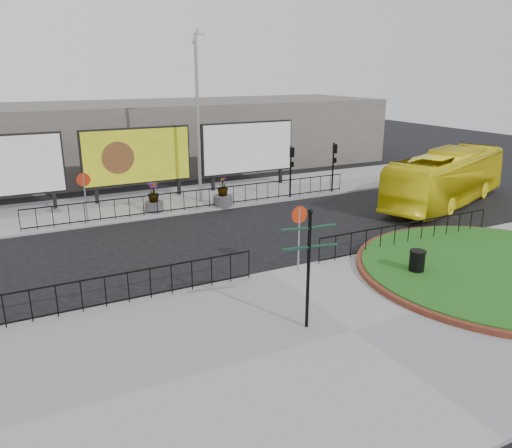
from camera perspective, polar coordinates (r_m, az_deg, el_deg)
ground at (r=18.71m, az=1.54°, el=-5.70°), size 90.00×90.00×0.00m
pavement_near at (r=14.94m, az=10.97°, el=-12.05°), size 30.00×10.00×0.12m
pavement_far at (r=29.25m, az=-9.78°, el=2.66°), size 44.00×6.00×0.12m
brick_edge at (r=20.57m, az=26.05°, el=-4.75°), size 10.40×10.40×0.18m
grass_lawn at (r=20.56m, az=26.06°, el=-4.69°), size 10.00×10.00×0.22m
railing_near_left at (r=16.38m, az=-16.83°, el=-7.39°), size 10.00×0.10×1.10m
railing_near_right at (r=21.95m, az=17.02°, el=-1.10°), size 9.00×0.10×1.10m
railing_far at (r=26.94m, az=-6.07°, el=2.90°), size 18.00×0.10×1.10m
speed_sign_far at (r=25.31m, az=-19.04°, el=4.02°), size 0.64×0.07×2.47m
speed_sign_near at (r=18.21m, az=4.95°, el=0.00°), size 0.64×0.07×2.47m
billboard_mid at (r=29.27m, az=-13.44°, el=7.53°), size 6.20×0.31×4.10m
billboard_right at (r=31.63m, az=-0.94°, el=8.69°), size 6.20×0.31×4.10m
lamp_post at (r=28.00m, az=-6.65°, el=12.06°), size 0.74×0.18×9.23m
signal_pole_a at (r=29.04m, az=4.04°, el=6.88°), size 0.22×0.26×3.00m
signal_pole_b at (r=30.68m, az=8.89°, el=7.28°), size 0.22×0.26×3.00m
building_backdrop at (r=38.32m, az=-14.59°, el=9.50°), size 40.00×10.00×5.00m
fingerpost_sign at (r=14.03m, az=6.05°, el=-3.83°), size 1.67×0.51×3.56m
litter_bin at (r=18.94m, az=17.90°, el=-4.30°), size 0.59×0.59×0.98m
bus at (r=29.92m, az=20.96°, el=4.94°), size 11.05×6.15×3.02m
planter_a at (r=26.83m, az=-11.60°, el=2.68°), size 0.97×0.97×1.56m
planter_c at (r=27.46m, az=-3.81°, el=3.29°), size 1.07×1.07×1.62m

